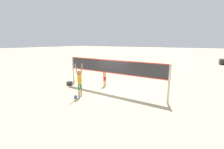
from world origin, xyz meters
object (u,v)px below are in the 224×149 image
(player_blocker, at_px, (105,74))
(gear_bag, at_px, (70,83))
(player_spiker, at_px, (80,79))
(volleyball, at_px, (76,97))
(volleyball_net, at_px, (112,70))

(player_blocker, xyz_separation_m, gear_bag, (-2.71, -1.46, -0.91))
(player_spiker, bearing_deg, gear_bag, 60.59)
(player_blocker, distance_m, volleyball, 3.56)
(player_spiker, distance_m, player_blocker, 3.04)
(volleyball_net, relative_size, player_spiker, 3.59)
(gear_bag, bearing_deg, volleyball_net, 7.05)
(volleyball, bearing_deg, player_spiker, 83.76)
(player_spiker, height_order, player_blocker, player_spiker)
(volleyball_net, relative_size, volleyball, 35.79)
(player_spiker, relative_size, gear_bag, 5.73)
(player_spiker, bearing_deg, player_blocker, 1.37)
(volleyball_net, distance_m, player_blocker, 1.77)
(volleyball_net, xyz_separation_m, player_spiker, (-1.27, -2.07, -0.47))
(player_blocker, relative_size, volleyball, 8.89)
(volleyball_net, height_order, gear_bag, volleyball_net)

